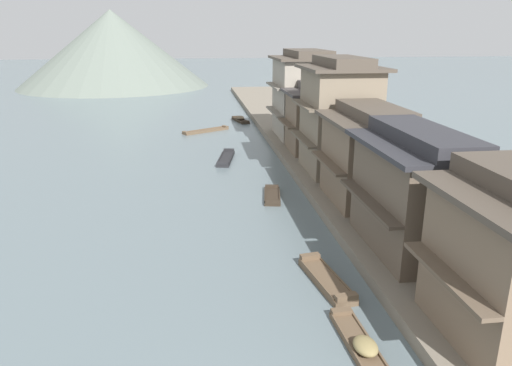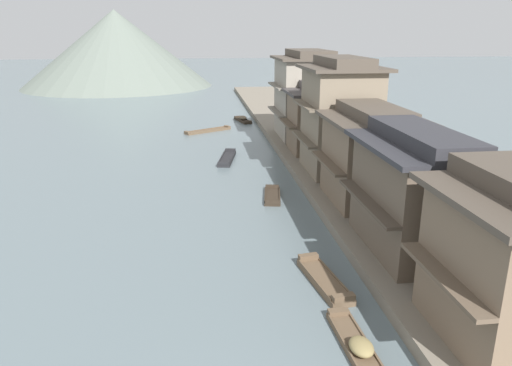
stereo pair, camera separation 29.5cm
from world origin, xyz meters
The scene contains 13 objects.
riverbank_right centered at (15.28, 30.00, 0.31)m, with size 18.00×110.00×0.62m, color slate.
boat_moored_nearest centered at (3.90, 21.39, 0.12)m, with size 1.63×3.85×0.35m.
boat_moored_second centered at (4.42, 9.12, 0.19)m, with size 1.75×4.44×0.56m.
boat_moored_third centered at (1.41, 31.98, 0.15)m, with size 2.03×5.25×0.48m.
boat_moored_far centered at (4.68, 51.12, 0.26)m, with size 2.03×4.25×0.73m.
boat_midriver_drifting centered at (0.04, 45.06, 0.12)m, with size 5.46×3.87×0.38m.
boat_midriver_upstream centered at (4.39, 3.86, 0.22)m, with size 1.17×5.36×0.67m.
house_waterfront_second centered at (9.45, 11.15, 3.62)m, with size 5.48×7.82×6.14m.
house_waterfront_tall centered at (9.75, 18.43, 3.63)m, with size 6.08×6.79×6.14m.
house_waterfront_narrow centered at (9.70, 25.34, 4.93)m, with size 6.00×6.82×8.74m.
house_waterfront_far centered at (10.23, 32.06, 3.63)m, with size 7.05×5.81×6.14m.
house_waterfront_end centered at (10.24, 38.59, 4.92)m, with size 7.07×7.87×8.74m.
hill_far_west centered at (-17.12, 95.50, 7.64)m, with size 38.66×38.66×15.28m, color slate.
Camera 1 is at (-1.42, -10.14, 11.21)m, focal length 33.81 mm.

